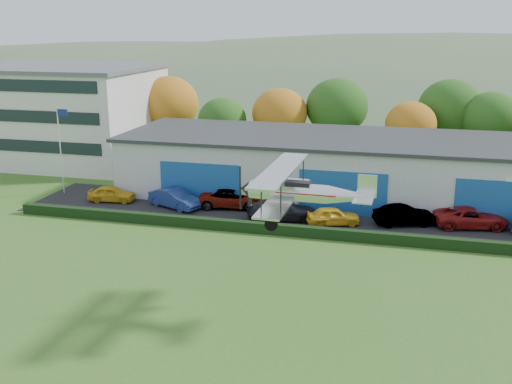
% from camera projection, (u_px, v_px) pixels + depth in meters
% --- Properties ---
extents(ground, '(300.00, 300.00, 0.00)m').
position_uv_depth(ground, '(186.00, 343.00, 28.99)').
color(ground, '#356B21').
rests_on(ground, ground).
extents(apron, '(48.00, 9.00, 0.05)m').
position_uv_depth(apron, '(315.00, 216.00, 47.86)').
color(apron, black).
rests_on(apron, ground).
extents(hedge, '(46.00, 0.60, 0.80)m').
position_uv_depth(hedge, '(305.00, 232.00, 43.28)').
color(hedge, black).
rests_on(hedge, ground).
extents(hangar, '(40.60, 12.60, 5.30)m').
position_uv_depth(hangar, '(350.00, 166.00, 53.18)').
color(hangar, '#B2B7BC').
rests_on(hangar, ground).
extents(office_block, '(20.60, 15.60, 10.40)m').
position_uv_depth(office_block, '(60.00, 113.00, 66.88)').
color(office_block, silver).
rests_on(office_block, ground).
extents(flagpole, '(1.05, 0.10, 8.00)m').
position_uv_depth(flagpole, '(61.00, 142.00, 52.94)').
color(flagpole, silver).
rests_on(flagpole, ground).
extents(tree_belt, '(75.70, 13.22, 10.12)m').
position_uv_depth(tree_belt, '(325.00, 112.00, 65.16)').
color(tree_belt, '#3D2614').
rests_on(tree_belt, ground).
extents(distant_hills, '(430.00, 196.00, 56.00)m').
position_uv_depth(distant_hills, '(354.00, 129.00, 164.16)').
color(distant_hills, '#4C6642').
rests_on(distant_hills, ground).
extents(car_0, '(4.20, 2.13, 1.37)m').
position_uv_depth(car_0, '(112.00, 194.00, 51.66)').
color(car_0, gold).
rests_on(car_0, apron).
extents(car_1, '(5.01, 3.39, 1.56)m').
position_uv_depth(car_1, '(175.00, 198.00, 49.93)').
color(car_1, navy).
rests_on(car_1, apron).
extents(car_2, '(5.77, 3.28, 1.52)m').
position_uv_depth(car_2, '(232.00, 199.00, 49.98)').
color(car_2, gray).
rests_on(car_2, apron).
extents(car_3, '(5.90, 3.52, 1.60)m').
position_uv_depth(car_3, '(283.00, 210.00, 46.81)').
color(car_3, black).
rests_on(car_3, apron).
extents(car_4, '(4.37, 2.86, 1.38)m').
position_uv_depth(car_4, '(333.00, 216.00, 45.70)').
color(car_4, gold).
rests_on(car_4, apron).
extents(car_5, '(4.90, 2.98, 1.53)m').
position_uv_depth(car_5, '(404.00, 215.00, 45.57)').
color(car_5, gray).
rests_on(car_5, apron).
extents(car_6, '(5.83, 3.51, 1.51)m').
position_uv_depth(car_6, '(471.00, 217.00, 45.13)').
color(car_6, maroon).
rests_on(car_6, apron).
extents(biplane, '(7.07, 8.05, 3.03)m').
position_uv_depth(biplane, '(300.00, 191.00, 30.68)').
color(biplane, silver).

